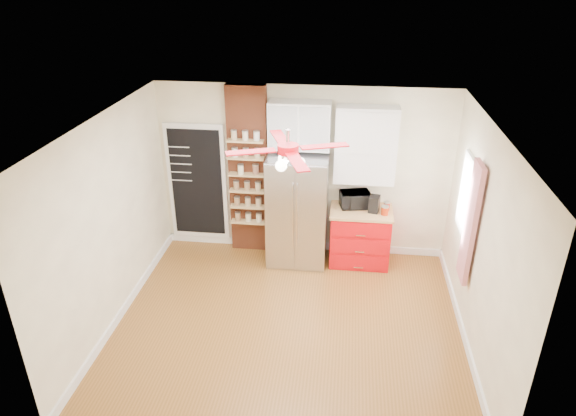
# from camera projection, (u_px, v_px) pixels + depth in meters

# --- Properties ---
(floor) EXTENTS (4.50, 4.50, 0.00)m
(floor) POSITION_uv_depth(u_px,v_px,m) (288.00, 324.00, 6.75)
(floor) COLOR brown
(floor) RESTS_ON ground
(ceiling) EXTENTS (4.50, 4.50, 0.00)m
(ceiling) POSITION_uv_depth(u_px,v_px,m) (288.00, 125.00, 5.56)
(ceiling) COLOR white
(ceiling) RESTS_ON wall_back
(wall_back) EXTENTS (4.50, 0.02, 2.70)m
(wall_back) POSITION_uv_depth(u_px,v_px,m) (303.00, 172.00, 7.94)
(wall_back) COLOR #FEF6CC
(wall_back) RESTS_ON floor
(wall_front) EXTENTS (4.50, 0.02, 2.70)m
(wall_front) POSITION_uv_depth(u_px,v_px,m) (260.00, 347.00, 4.37)
(wall_front) COLOR #FEF6CC
(wall_front) RESTS_ON floor
(wall_left) EXTENTS (0.02, 4.00, 2.70)m
(wall_left) POSITION_uv_depth(u_px,v_px,m) (109.00, 224.00, 6.40)
(wall_left) COLOR #FEF6CC
(wall_left) RESTS_ON floor
(wall_right) EXTENTS (0.02, 4.00, 2.70)m
(wall_right) POSITION_uv_depth(u_px,v_px,m) (481.00, 245.00, 5.91)
(wall_right) COLOR #FEF6CC
(wall_right) RESTS_ON floor
(chalkboard) EXTENTS (0.95, 0.05, 1.95)m
(chalkboard) POSITION_uv_depth(u_px,v_px,m) (197.00, 183.00, 8.20)
(chalkboard) COLOR white
(chalkboard) RESTS_ON wall_back
(brick_pillar) EXTENTS (0.60, 0.16, 2.70)m
(brick_pillar) POSITION_uv_depth(u_px,v_px,m) (248.00, 172.00, 7.96)
(brick_pillar) COLOR brown
(brick_pillar) RESTS_ON floor
(fridge) EXTENTS (0.90, 0.70, 1.75)m
(fridge) POSITION_uv_depth(u_px,v_px,m) (298.00, 210.00, 7.82)
(fridge) COLOR #A9A9AD
(fridge) RESTS_ON floor
(upper_glass_cabinet) EXTENTS (0.90, 0.35, 0.70)m
(upper_glass_cabinet) POSITION_uv_depth(u_px,v_px,m) (300.00, 125.00, 7.44)
(upper_glass_cabinet) COLOR white
(upper_glass_cabinet) RESTS_ON wall_back
(red_cabinet) EXTENTS (0.94, 0.64, 0.90)m
(red_cabinet) POSITION_uv_depth(u_px,v_px,m) (360.00, 236.00, 7.95)
(red_cabinet) COLOR red
(red_cabinet) RESTS_ON floor
(upper_shelf_unit) EXTENTS (0.90, 0.30, 1.15)m
(upper_shelf_unit) POSITION_uv_depth(u_px,v_px,m) (366.00, 145.00, 7.48)
(upper_shelf_unit) COLOR white
(upper_shelf_unit) RESTS_ON wall_back
(window) EXTENTS (0.04, 0.75, 1.05)m
(window) POSITION_uv_depth(u_px,v_px,m) (467.00, 197.00, 6.63)
(window) COLOR white
(window) RESTS_ON wall_right
(curtain) EXTENTS (0.06, 0.40, 1.55)m
(curtain) POSITION_uv_depth(u_px,v_px,m) (471.00, 223.00, 6.19)
(curtain) COLOR red
(curtain) RESTS_ON wall_right
(ceiling_fan) EXTENTS (1.40, 1.40, 0.44)m
(ceiling_fan) POSITION_uv_depth(u_px,v_px,m) (288.00, 149.00, 5.68)
(ceiling_fan) COLOR silver
(ceiling_fan) RESTS_ON ceiling
(toaster_oven) EXTENTS (0.50, 0.40, 0.25)m
(toaster_oven) POSITION_uv_depth(u_px,v_px,m) (355.00, 200.00, 7.81)
(toaster_oven) COLOR black
(toaster_oven) RESTS_ON red_cabinet
(coffee_maker) EXTENTS (0.18, 0.21, 0.25)m
(coffee_maker) POSITION_uv_depth(u_px,v_px,m) (374.00, 204.00, 7.66)
(coffee_maker) COLOR black
(coffee_maker) RESTS_ON red_cabinet
(canister_left) EXTENTS (0.14, 0.14, 0.12)m
(canister_left) POSITION_uv_depth(u_px,v_px,m) (385.00, 211.00, 7.60)
(canister_left) COLOR #B72A0A
(canister_left) RESTS_ON red_cabinet
(canister_right) EXTENTS (0.11, 0.11, 0.13)m
(canister_right) POSITION_uv_depth(u_px,v_px,m) (387.00, 207.00, 7.72)
(canister_right) COLOR red
(canister_right) RESTS_ON red_cabinet
(pantry_jar_oats) EXTENTS (0.12, 0.12, 0.14)m
(pantry_jar_oats) POSITION_uv_depth(u_px,v_px,m) (241.00, 170.00, 7.78)
(pantry_jar_oats) COLOR beige
(pantry_jar_oats) RESTS_ON brick_pillar
(pantry_jar_beans) EXTENTS (0.11, 0.11, 0.14)m
(pantry_jar_beans) POSITION_uv_depth(u_px,v_px,m) (256.00, 169.00, 7.80)
(pantry_jar_beans) COLOR #895B45
(pantry_jar_beans) RESTS_ON brick_pillar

